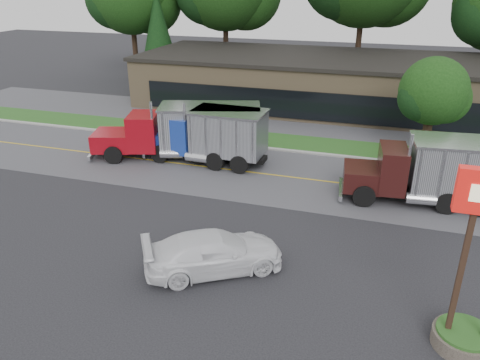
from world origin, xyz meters
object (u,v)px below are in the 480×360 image
object	(u,v)px
bilo_sign	(475,293)
dump_truck_maroon	(434,170)
rally_car	(214,252)
dump_truck_red	(187,130)
dump_truck_blue	(213,135)

from	to	relation	value
bilo_sign	dump_truck_maroon	world-z (taller)	bilo_sign
bilo_sign	rally_car	distance (m)	9.10
dump_truck_maroon	dump_truck_red	bearing A→B (deg)	-14.83
dump_truck_red	dump_truck_blue	size ratio (longest dim) A/B	1.42
dump_truck_red	dump_truck_blue	world-z (taller)	same
bilo_sign	dump_truck_red	size ratio (longest dim) A/B	0.56
rally_car	dump_truck_maroon	bearing A→B (deg)	-75.95
dump_truck_red	rally_car	world-z (taller)	dump_truck_red
bilo_sign	rally_car	world-z (taller)	bilo_sign
bilo_sign	dump_truck_maroon	bearing A→B (deg)	92.73
dump_truck_red	dump_truck_maroon	size ratio (longest dim) A/B	1.33
dump_truck_maroon	rally_car	size ratio (longest dim) A/B	1.48
bilo_sign	dump_truck_blue	size ratio (longest dim) A/B	0.79
bilo_sign	rally_car	size ratio (longest dim) A/B	1.10
dump_truck_blue	rally_car	size ratio (longest dim) A/B	1.38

